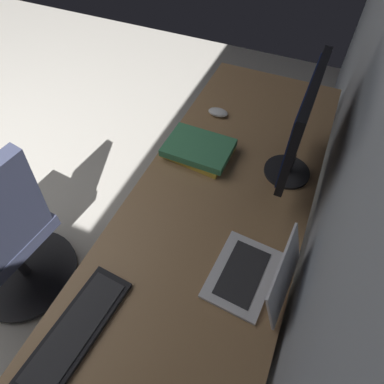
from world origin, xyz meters
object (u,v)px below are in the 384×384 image
Objects in this scene: mouse_main at (218,112)px; office_chair at (5,242)px; keyboard_main at (76,331)px; monitor_primary at (301,126)px; laptop_leftmost at (258,274)px; drawer_pedestal at (192,310)px; book_stack_near at (198,149)px.

office_chair reaches higher than mouse_main.
keyboard_main is 0.44× the size of office_chair.
monitor_primary reaches higher than laptop_leftmost.
drawer_pedestal is 2.23× the size of book_stack_near.
laptop_leftmost is 0.65m from book_stack_near.
laptop_leftmost is at bearing 40.89° from book_stack_near.
monitor_primary reaches higher than drawer_pedestal.
monitor_primary reaches higher than mouse_main.
laptop_leftmost is at bearing 29.11° from mouse_main.
keyboard_main is at bearing -37.79° from drawer_pedestal.
monitor_primary is 1.07m from keyboard_main.
laptop_leftmost reaches higher than book_stack_near.
monitor_primary is 0.55m from mouse_main.
book_stack_near is at bearing 177.09° from keyboard_main.
laptop_leftmost is 1.19m from office_chair.
book_stack_near is 1.01m from office_chair.
laptop_leftmost is (-0.06, 0.22, 0.43)m from drawer_pedestal.
laptop_leftmost is 0.91m from mouse_main.
keyboard_main is 1.19m from mouse_main.
keyboard_main is 4.13× the size of mouse_main.
drawer_pedestal is 0.91m from monitor_primary.
drawer_pedestal is 1.43× the size of monitor_primary.
book_stack_near is (-0.89, 0.05, 0.02)m from keyboard_main.
mouse_main is 0.30m from book_stack_near.
drawer_pedestal is 0.57m from keyboard_main.
keyboard_main is (0.33, -0.26, 0.39)m from drawer_pedestal.
monitor_primary is 1.56× the size of book_stack_near.
laptop_leftmost is 0.31× the size of office_chair.
office_chair is at bearing -109.57° from keyboard_main.
mouse_main is 0.11× the size of office_chair.
mouse_main is at bearing 178.63° from keyboard_main.
office_chair is at bearing -47.67° from book_stack_near.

